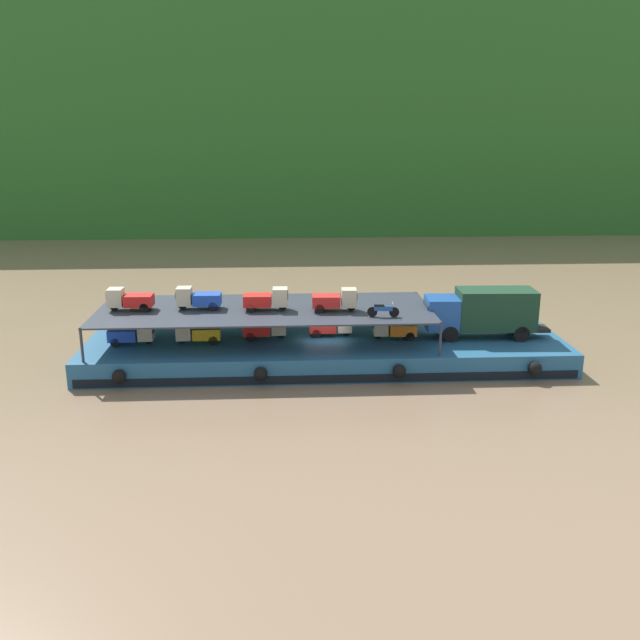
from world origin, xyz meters
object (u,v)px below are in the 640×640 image
Objects in this scene: mini_truck_upper_stern at (130,299)px; mini_truck_upper_bow at (335,300)px; cargo_barge at (325,349)px; mini_truck_lower_mid at (265,328)px; mini_truck_lower_stern at (132,333)px; mini_truck_upper_mid at (198,298)px; covered_lorry at (483,311)px; mini_truck_lower_aft at (197,332)px; motorcycle_upper_port at (383,310)px; mini_truck_lower_fore at (331,325)px; mini_truck_upper_fore at (267,299)px; mini_truck_lower_bow at (394,328)px.

mini_truck_upper_stern is 0.99× the size of mini_truck_upper_bow.
mini_truck_lower_mid reaches higher than cargo_barge.
mini_truck_lower_stern is 0.99× the size of mini_truck_lower_mid.
mini_truck_upper_stern is 1.00× the size of mini_truck_upper_mid.
covered_lorry is 2.84× the size of mini_truck_lower_mid.
motorcycle_upper_port is at bearing -9.08° from mini_truck_lower_aft.
mini_truck_lower_aft is at bearing -179.21° from covered_lorry.
mini_truck_lower_aft and mini_truck_lower_fore have the same top height.
mini_truck_lower_fore is at bearing 134.56° from motorcycle_upper_port.
cargo_barge is at bearing -125.05° from mini_truck_lower_fore.
cargo_barge is 10.74× the size of mini_truck_lower_mid.
mini_truck_upper_fore reaches higher than motorcycle_upper_port.
cargo_barge is 3.78× the size of covered_lorry.
motorcycle_upper_port is (15.22, -1.76, 1.74)m from mini_truck_lower_stern.
mini_truck_upper_mid is at bearing 178.91° from cargo_barge.
mini_truck_lower_aft is 1.01× the size of mini_truck_upper_stern.
mini_truck_upper_mid is (-17.88, 0.41, 1.00)m from covered_lorry.
mini_truck_upper_fore reaches higher than mini_truck_lower_aft.
mini_truck_lower_fore is (-9.55, 0.86, -1.00)m from covered_lorry.
mini_truck_lower_bow is at bearing -2.01° from mini_truck_upper_mid.
mini_truck_upper_stern is 12.66m from mini_truck_upper_bow.
mini_truck_lower_stern is at bearing -178.62° from mini_truck_upper_fore.
covered_lorry is at bearing 0.74° from mini_truck_lower_stern.
covered_lorry is at bearing -1.32° from mini_truck_upper_mid.
covered_lorry is 2.85× the size of mini_truck_upper_bow.
mini_truck_upper_fore is (4.25, -0.49, 0.00)m from mini_truck_upper_mid.
mini_truck_upper_stern is at bearing -177.57° from mini_truck_lower_fore.
mini_truck_lower_stern is (-21.91, -0.28, -1.00)m from covered_lorry.
cargo_barge is 10.73× the size of mini_truck_lower_aft.
mini_truck_upper_mid is 0.99× the size of mini_truck_upper_bow.
mini_truck_upper_bow is at bearing -172.86° from mini_truck_lower_bow.
mini_truck_upper_bow is 3.15m from motorcycle_upper_port.
cargo_barge is at bearing 178.50° from covered_lorry.
motorcycle_upper_port is (6.94, -1.96, -0.26)m from mini_truck_upper_fore.
mini_truck_upper_mid is 1.45× the size of motorcycle_upper_port.
mini_truck_upper_stern is (-4.10, 0.58, 2.00)m from mini_truck_lower_aft.
cargo_barge is 8.63m from mini_truck_upper_mid.
mini_truck_lower_mid is 1.01× the size of mini_truck_upper_stern.
mini_truck_lower_aft is at bearing 0.51° from mini_truck_lower_stern.
mini_truck_lower_mid and mini_truck_lower_bow have the same top height.
mini_truck_lower_aft is 2.11m from mini_truck_upper_mid.
mini_truck_upper_stern is at bearing 179.68° from cargo_barge.
mini_truck_upper_fore is at bearing -76.11° from mini_truck_lower_mid.
mini_truck_upper_stern reaches higher than mini_truck_lower_aft.
mini_truck_lower_bow is (12.28, 0.23, 0.00)m from mini_truck_lower_aft.
mini_truck_upper_stern reaches higher than mini_truck_lower_fore.
mini_truck_upper_mid is (-8.33, -0.45, 2.00)m from mini_truck_lower_fore.
mini_truck_lower_stern is 8.52m from mini_truck_upper_fore.
motorcycle_upper_port is (-6.69, -2.05, 0.74)m from covered_lorry.
motorcycle_upper_port is (-1.03, -2.03, 1.74)m from mini_truck_lower_bow.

